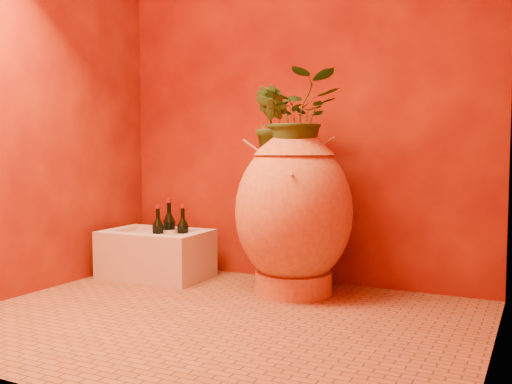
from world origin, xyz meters
The scene contains 12 objects.
floor centered at (0.00, 0.00, 0.00)m, with size 2.50×2.50×0.00m, color brown.
wall_back centered at (0.00, 1.00, 1.25)m, with size 2.50×0.02×2.50m, color #610B05.
wall_left centered at (-1.25, 0.00, 1.25)m, with size 0.02×2.00×2.50m, color #610B05.
wall_right centered at (1.25, 0.00, 1.25)m, with size 0.02×2.00×2.50m, color #610B05.
amphora centered at (0.13, 0.65, 0.49)m, with size 0.90×0.90×0.98m.
stone_basin centered at (-0.85, 0.64, 0.15)m, with size 0.69×0.49×0.31m.
wine_bottle_a centered at (-0.80, 0.71, 0.30)m, with size 0.08×0.08×0.35m.
wine_bottle_b centered at (-0.80, 0.60, 0.28)m, with size 0.08×0.08×0.31m.
wine_bottle_c centered at (-0.67, 0.68, 0.29)m, with size 0.08×0.08×0.32m.
wall_tap centered at (-0.07, 0.92, 0.71)m, with size 0.07×0.15×0.16m.
plant_main centered at (0.15, 0.65, 1.03)m, with size 0.47×0.40×0.52m, color #224518.
plant_side centered at (0.03, 0.58, 0.98)m, with size 0.24×0.19×0.43m, color #224518.
Camera 1 is at (1.42, -2.39, 0.83)m, focal length 40.00 mm.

